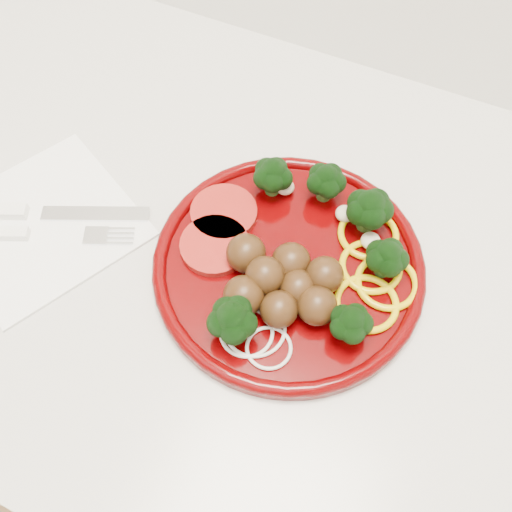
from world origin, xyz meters
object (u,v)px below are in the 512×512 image
at_px(plate, 295,263).
at_px(napkin, 44,223).
at_px(knife, 21,212).
at_px(fork, 12,234).

height_order(plate, napkin, plate).
relative_size(knife, fork, 1.13).
height_order(napkin, knife, knife).
distance_m(knife, fork, 0.03).
xyz_separation_m(plate, fork, (-0.27, -0.08, -0.01)).
xyz_separation_m(plate, napkin, (-0.26, -0.06, -0.02)).
height_order(plate, knife, plate).
relative_size(napkin, fork, 1.00).
bearing_deg(knife, napkin, -22.66).
bearing_deg(napkin, fork, -122.07).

